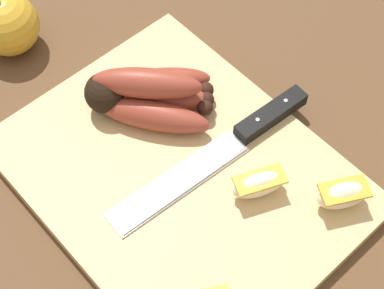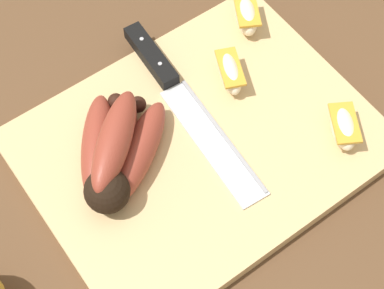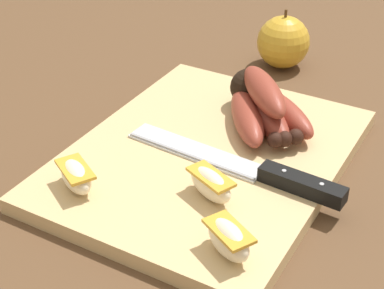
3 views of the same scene
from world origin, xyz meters
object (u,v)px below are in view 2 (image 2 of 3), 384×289
(chefs_knife, at_px, (172,84))
(apple_wedge_middle, at_px, (230,72))
(banana_bunch, at_px, (116,152))
(apple_wedge_near, at_px, (343,127))
(apple_wedge_far, at_px, (247,16))

(chefs_knife, distance_m, apple_wedge_middle, 0.07)
(banana_bunch, height_order, chefs_knife, banana_bunch)
(chefs_knife, relative_size, apple_wedge_middle, 4.24)
(apple_wedge_near, xyz_separation_m, apple_wedge_middle, (0.06, -0.14, 0.00))
(banana_bunch, height_order, apple_wedge_middle, banana_bunch)
(chefs_knife, distance_m, apple_wedge_near, 0.21)
(apple_wedge_near, distance_m, apple_wedge_far, 0.19)
(apple_wedge_far, bearing_deg, apple_wedge_near, 86.54)
(banana_bunch, relative_size, apple_wedge_middle, 2.32)
(banana_bunch, height_order, apple_wedge_far, banana_bunch)
(apple_wedge_near, height_order, apple_wedge_middle, apple_wedge_middle)
(banana_bunch, xyz_separation_m, chefs_knife, (-0.11, -0.05, -0.02))
(chefs_knife, bearing_deg, apple_wedge_far, -170.12)
(apple_wedge_near, bearing_deg, apple_wedge_far, -93.46)
(apple_wedge_near, bearing_deg, chefs_knife, -54.56)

